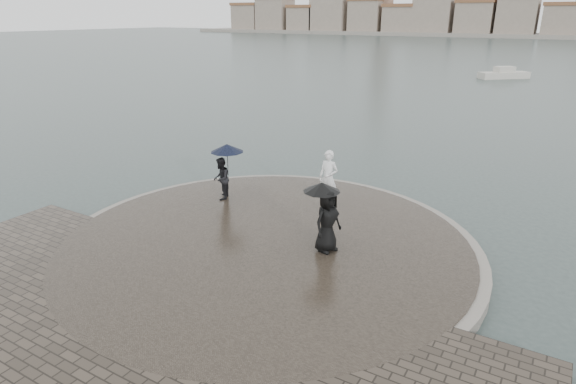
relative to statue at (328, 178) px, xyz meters
The scene contains 8 objects.
ground 7.16m from the statue, 92.41° to the right, with size 400.00×400.00×0.00m, color #2B3835.
kerb_ring 3.73m from the statue, 94.79° to the right, with size 12.50×12.50×0.32m, color gray.
quay_tip 3.73m from the statue, 94.79° to the right, with size 11.90×11.90×0.36m, color #2D261E.
statue is the anchor object (origin of this frame).
visitor_left 3.72m from the statue, 156.67° to the right, with size 1.26×1.16×2.04m.
visitor_right 3.53m from the statue, 64.90° to the right, with size 1.18×1.13×1.95m.
far_skyline 153.87m from the statue, 92.45° to the left, with size 260.00×20.00×37.00m.
boats 44.80m from the statue, 81.61° to the left, with size 19.06×4.84×1.50m.
Camera 1 is at (7.13, -7.20, 6.61)m, focal length 30.00 mm.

